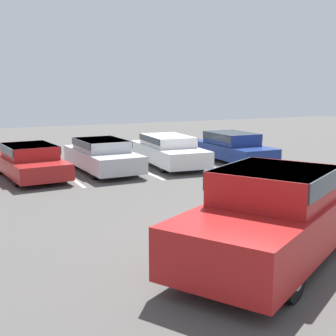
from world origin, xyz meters
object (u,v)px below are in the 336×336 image
(parked_sedan_b, at_px, (30,160))
(parked_sedan_e, at_px, (232,146))
(pickup_truck, at_px, (280,212))
(parked_sedan_c, at_px, (102,154))
(parked_sedan_d, at_px, (168,149))

(parked_sedan_b, distance_m, parked_sedan_e, 8.50)
(pickup_truck, relative_size, parked_sedan_b, 1.36)
(parked_sedan_c, xyz_separation_m, parked_sedan_e, (5.82, -0.10, 0.00))
(parked_sedan_e, bearing_deg, parked_sedan_b, -90.35)
(pickup_truck, xyz_separation_m, parked_sedan_e, (5.44, 10.00, -0.23))
(parked_sedan_c, bearing_deg, parked_sedan_d, 90.33)
(parked_sedan_b, relative_size, parked_sedan_c, 0.96)
(pickup_truck, height_order, parked_sedan_d, pickup_truck)
(parked_sedan_b, bearing_deg, parked_sedan_c, 86.93)
(parked_sedan_b, bearing_deg, parked_sedan_d, 87.00)
(parked_sedan_b, xyz_separation_m, parked_sedan_c, (2.68, 0.10, 0.02))
(pickup_truck, relative_size, parked_sedan_d, 1.25)
(parked_sedan_e, bearing_deg, parked_sedan_d, -94.57)
(pickup_truck, bearing_deg, parked_sedan_e, 30.80)
(pickup_truck, height_order, parked_sedan_b, pickup_truck)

